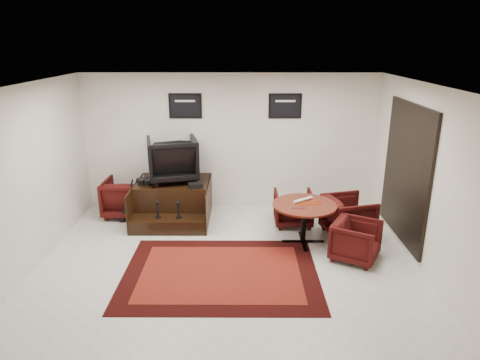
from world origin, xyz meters
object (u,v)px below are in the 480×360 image
shine_chair (172,157)px  table_chair_back (293,206)px  meeting_table (304,209)px  table_chair_window (349,214)px  shine_podium (173,201)px  table_chair_corner (356,239)px  armchair_side (125,195)px

shine_chair → table_chair_back: shine_chair is taller
meeting_table → table_chair_back: 0.85m
table_chair_window → shine_podium: bearing=62.1°
shine_podium → meeting_table: size_ratio=1.35×
table_chair_back → table_chair_window: table_chair_window is taller
table_chair_window → table_chair_corner: size_ratio=1.13×
shine_chair → armchair_side: 1.28m
shine_podium → shine_chair: (0.00, 0.15, 0.88)m
armchair_side → meeting_table: bearing=161.7°
table_chair_corner → armchair_side: bearing=95.0°
shine_podium → armchair_side: bearing=171.7°
table_chair_back → armchair_side: bearing=-7.8°
shine_chair → table_chair_back: size_ratio=1.32×
shine_podium → table_chair_corner: size_ratio=2.08×
table_chair_back → shine_chair: bearing=-11.0°
shine_podium → table_chair_window: table_chair_window is taller
shine_podium → shine_chair: 0.90m
shine_chair → meeting_table: size_ratio=0.87×
shine_podium → shine_chair: size_ratio=1.55×
shine_chair → table_chair_window: bearing=150.7°
shine_podium → meeting_table: 2.70m
table_chair_window → table_chair_corner: 0.92m
shine_podium → table_chair_back: size_ratio=2.05×
meeting_table → table_chair_window: 0.94m
armchair_side → table_chair_window: bearing=169.3°
shine_chair → table_chair_back: 2.55m
shine_podium → armchair_side: 1.00m
shine_chair → meeting_table: 2.81m
shine_podium → meeting_table: bearing=-24.2°
armchair_side → shine_podium: bearing=173.3°
armchair_side → table_chair_window: 4.39m
shine_podium → armchair_side: size_ratio=1.78×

